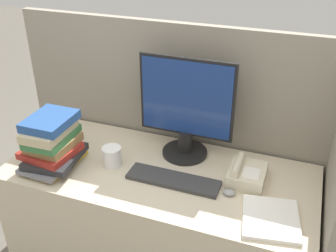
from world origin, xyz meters
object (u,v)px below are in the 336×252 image
at_px(book_stack, 52,143).
at_px(monitor, 186,113).
at_px(coffee_cup, 112,156).
at_px(mouse, 229,192).
at_px(desk_telephone, 246,174).
at_px(keyboard, 173,180).

bearing_deg(book_stack, monitor, 29.60).
bearing_deg(book_stack, coffee_cup, 20.93).
height_order(monitor, mouse, monitor).
height_order(coffee_cup, desk_telephone, same).
height_order(keyboard, book_stack, book_stack).
distance_m(keyboard, mouse, 0.27).
xyz_separation_m(monitor, book_stack, (-0.59, -0.33, -0.12)).
xyz_separation_m(monitor, coffee_cup, (-0.31, -0.23, -0.20)).
relative_size(monitor, book_stack, 1.63).
height_order(book_stack, desk_telephone, book_stack).
distance_m(monitor, coffee_cup, 0.44).
relative_size(book_stack, desk_telephone, 1.59).
distance_m(mouse, coffee_cup, 0.62).
bearing_deg(monitor, mouse, -40.83).
bearing_deg(keyboard, book_stack, -172.67).
relative_size(monitor, keyboard, 1.19).
relative_size(keyboard, book_stack, 1.37).
bearing_deg(desk_telephone, mouse, -111.26).
relative_size(keyboard, mouse, 7.84).
bearing_deg(monitor, book_stack, -150.40).
bearing_deg(book_stack, desk_telephone, 12.48).
distance_m(monitor, desk_telephone, 0.43).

